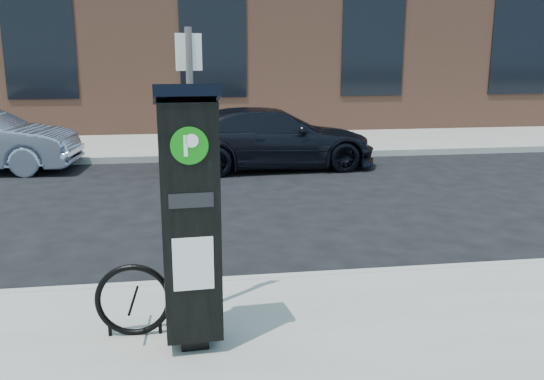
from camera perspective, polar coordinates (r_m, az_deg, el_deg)
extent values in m
plane|color=black|center=(6.51, 0.29, -9.67)|extent=(120.00, 120.00, 0.00)
cube|color=gray|center=(20.09, -5.98, 6.19)|extent=(60.00, 12.00, 0.15)
cube|color=#9E9B93|center=(6.46, 0.32, -9.13)|extent=(60.00, 0.12, 0.16)
cube|color=#9E9B93|center=(14.19, -4.77, 3.25)|extent=(60.00, 0.12, 0.16)
cube|color=brown|center=(22.98, -6.61, 16.87)|extent=(28.00, 10.00, 8.00)
cube|color=black|center=(18.36, -22.14, 13.80)|extent=(2.00, 0.06, 3.50)
cube|color=black|center=(17.93, -5.88, 14.71)|extent=(2.00, 0.06, 3.50)
cube|color=black|center=(18.86, 9.99, 14.51)|extent=(2.00, 0.06, 3.50)
cube|color=black|center=(20.98, 23.42, 13.51)|extent=(2.00, 0.06, 3.50)
cube|color=black|center=(5.05, -7.70, -14.34)|extent=(0.24, 0.24, 0.11)
cube|color=black|center=(4.67, -8.09, -3.14)|extent=(0.48, 0.42, 1.93)
cube|color=black|center=(4.49, -8.51, 9.35)|extent=(0.52, 0.47, 0.18)
cylinder|color=#08610B|center=(4.33, -8.19, 4.37)|extent=(0.28, 0.03, 0.28)
cube|color=white|center=(4.33, -8.19, 4.37)|extent=(0.10, 0.01, 0.16)
cube|color=silver|center=(4.57, -7.80, -7.27)|extent=(0.32, 0.03, 0.43)
cube|color=black|center=(4.41, -8.01, -1.04)|extent=(0.34, 0.03, 0.11)
cylinder|color=#5F5954|center=(5.66, -7.44, -11.63)|extent=(0.21, 0.21, 0.03)
cylinder|color=#5F5954|center=(5.25, -7.86, 1.29)|extent=(0.06, 0.06, 2.62)
cube|color=silver|center=(5.14, -8.25, 13.37)|extent=(0.23, 0.09, 0.31)
torus|color=black|center=(5.19, -13.56, -10.56)|extent=(0.66, 0.08, 0.66)
cylinder|color=black|center=(5.34, -15.77, -13.09)|extent=(0.03, 0.03, 0.13)
cylinder|color=black|center=(5.28, -11.03, -13.12)|extent=(0.03, 0.03, 0.13)
imported|color=black|center=(13.09, -0.08, 5.16)|extent=(4.80, 2.13, 1.37)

